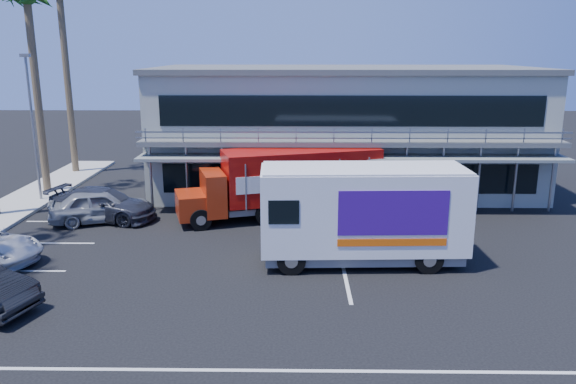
{
  "coord_description": "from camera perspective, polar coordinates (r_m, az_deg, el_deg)",
  "views": [
    {
      "loc": [
        0.12,
        -19.27,
        8.28
      ],
      "look_at": [
        -0.21,
        4.28,
        2.3
      ],
      "focal_mm": 35.0,
      "sensor_mm": 36.0,
      "label": 1
    }
  ],
  "objects": [
    {
      "name": "palm_e",
      "position": [
        35.59,
        -24.93,
        16.68
      ],
      "size": [
        2.8,
        2.8,
        12.25
      ],
      "color": "brown",
      "rests_on": "ground"
    },
    {
      "name": "white_van",
      "position": [
        22.25,
        7.59,
        -2.1
      ],
      "size": [
        8.06,
        3.01,
        3.89
      ],
      "rotation": [
        0.0,
        0.0,
        0.04
      ],
      "color": "white",
      "rests_on": "ground"
    },
    {
      "name": "parked_car_e",
      "position": [
        29.14,
        -18.52,
        -1.34
      ],
      "size": [
        5.2,
        3.4,
        1.64
      ],
      "primitive_type": "imported",
      "rotation": [
        0.0,
        0.0,
        1.9
      ],
      "color": "gray",
      "rests_on": "ground"
    },
    {
      "name": "building",
      "position": [
        34.64,
        5.59,
        6.51
      ],
      "size": [
        22.4,
        12.0,
        7.3
      ],
      "color": "#9EA396",
      "rests_on": "ground"
    },
    {
      "name": "parked_car_d",
      "position": [
        29.52,
        -18.31,
        -1.19
      ],
      "size": [
        5.82,
        3.46,
        1.58
      ],
      "primitive_type": "imported",
      "rotation": [
        0.0,
        0.0,
        1.33
      ],
      "color": "#272A35",
      "rests_on": "ground"
    },
    {
      "name": "light_pole_far",
      "position": [
        33.7,
        -24.52,
        6.54
      ],
      "size": [
        0.5,
        0.25,
        8.09
      ],
      "color": "gray",
      "rests_on": "ground"
    },
    {
      "name": "red_truck",
      "position": [
        28.3,
        0.01,
        1.19
      ],
      "size": [
        10.45,
        5.19,
        3.44
      ],
      "rotation": [
        0.0,
        0.0,
        0.29
      ],
      "color": "#98240C",
      "rests_on": "ground"
    },
    {
      "name": "ground",
      "position": [
        20.98,
        0.41,
        -9.0
      ],
      "size": [
        120.0,
        120.0,
        0.0
      ],
      "primitive_type": "plane",
      "color": "black",
      "rests_on": "ground"
    }
  ]
}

